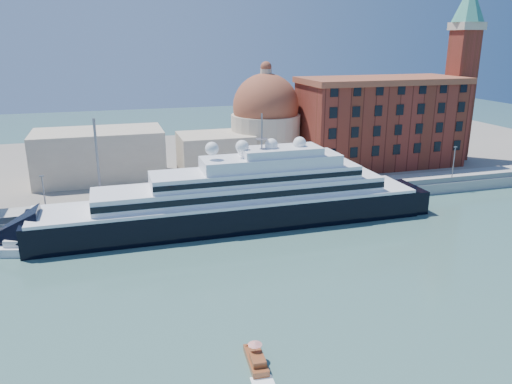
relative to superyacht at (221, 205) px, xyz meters
name	(u,v)px	position (x,y,z in m)	size (l,w,h in m)	color
ground	(244,281)	(-1.93, -23.00, -4.35)	(400.00, 400.00, 0.00)	#39645A
quay	(201,204)	(-1.93, 11.00, -3.10)	(180.00, 10.00, 2.50)	gray
land	(175,162)	(-1.93, 52.00, -3.35)	(260.00, 72.00, 2.00)	slate
quay_fence	(205,202)	(-1.93, 6.50, -1.25)	(180.00, 0.10, 1.20)	slate
superyacht	(221,205)	(0.00, 0.00, 0.00)	(84.28, 11.68, 25.19)	black
service_barge	(9,249)	(-37.26, -1.74, -3.53)	(13.34, 7.56, 2.85)	white
water_taxi	(256,359)	(-5.89, -42.68, -3.72)	(2.22, 5.63, 2.62)	maroon
warehouse	(380,121)	(50.07, 29.00, 9.44)	(43.00, 19.00, 23.25)	maroon
campanile	(463,62)	(74.07, 29.00, 24.41)	(8.40, 8.40, 47.00)	maroon
church	(207,137)	(4.46, 34.72, 6.56)	(66.00, 18.00, 25.50)	beige
lamp_posts	(138,171)	(-14.60, 9.27, 5.49)	(120.80, 2.40, 18.00)	slate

